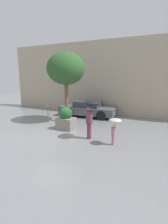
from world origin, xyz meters
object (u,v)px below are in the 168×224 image
person_child (115,124)px  parking_meter (48,110)px  planter_box (66,119)px  person_adult (91,109)px  parked_car_near (88,109)px  street_tree (66,69)px

person_child → parking_meter: 5.46m
planter_box → parking_meter: (-1.85, 0.66, 0.31)m
person_adult → parking_meter: 4.14m
person_adult → parking_meter: bearing=102.3°
parked_car_near → person_child: bearing=-148.0°
person_adult → street_tree: street_tree is taller
parked_car_near → planter_box: bearing=179.7°
person_adult → parking_meter: size_ratio=1.54×
parked_car_near → parking_meter: bearing=148.3°
person_child → parked_car_near: bearing=67.9°
parking_meter → parked_car_near: bearing=63.4°
planter_box → parked_car_near: planter_box is taller
person_child → parking_meter: parking_meter is taller
planter_box → parking_meter: bearing=160.4°
planter_box → person_child: (3.32, -1.08, 0.37)m
parked_car_near → street_tree: street_tree is taller
person_adult → parked_car_near: 5.15m
person_adult → street_tree: size_ratio=0.42×
person_adult → street_tree: (-2.94, 2.40, 2.10)m
street_tree → person_child: bearing=-32.3°
street_tree → planter_box: bearing=-59.5°
parked_car_near → person_adult: bearing=-158.1°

